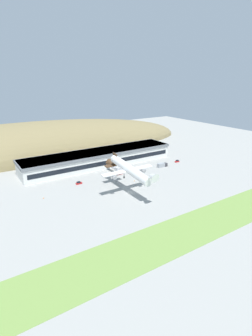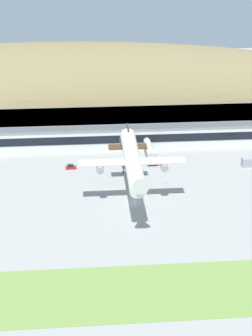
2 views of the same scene
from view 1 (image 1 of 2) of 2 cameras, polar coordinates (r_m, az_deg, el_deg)
ground_plane at (r=149.04m, az=0.86°, el=-5.33°), size 450.79×450.79×0.00m
grass_strip_foreground at (r=118.28m, az=13.62°, el=-12.87°), size 405.71×22.11×0.08m
hill_backdrop at (r=244.35m, az=-21.11°, el=3.16°), size 330.99×88.31×50.83m
terminal_building at (r=194.00m, az=-5.78°, el=2.36°), size 114.70×23.18×10.84m
jetway_0 at (r=178.20m, az=-2.63°, el=0.19°), size 3.38×16.15×5.43m
cargo_airplane at (r=144.29m, az=0.62°, el=-0.29°), size 32.25×45.82×10.78m
service_car_0 at (r=205.54m, az=11.05°, el=1.45°), size 3.71×1.95×1.57m
service_car_1 at (r=176.17m, az=-1.41°, el=-1.17°), size 4.64×1.91×1.57m
service_car_3 at (r=162.80m, az=-10.22°, el=-3.23°), size 3.83×2.04×1.54m
fuel_truck at (r=192.17m, az=7.87°, el=0.64°), size 8.25×2.81×3.01m
traffic_cone_0 at (r=164.92m, az=1.85°, el=-2.76°), size 0.52×0.52×0.58m
traffic_cone_1 at (r=148.75m, az=-17.56°, el=-6.22°), size 0.52×0.52×0.58m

